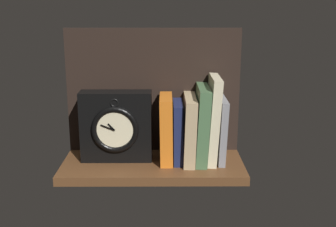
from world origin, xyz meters
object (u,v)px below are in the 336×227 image
book_cream_twain (213,119)px  framed_clock (116,127)px  book_tan_shortstories (189,129)px  book_gray_chess (221,130)px  book_green_romantic (201,124)px  book_navy_bierce (178,132)px  book_orange_pandolfini (166,129)px

book_cream_twain → framed_clock: 28.05cm
book_tan_shortstories → book_cream_twain: size_ratio=0.77×
book_gray_chess → book_green_romantic: bearing=180.0°
book_green_romantic → book_cream_twain: book_cream_twain is taller
book_gray_chess → book_navy_bierce: bearing=180.0°
book_tan_shortstories → book_green_romantic: size_ratio=0.87×
book_tan_shortstories → book_green_romantic: 3.83cm
book_green_romantic → book_cream_twain: (3.21, 0.00, 1.47)cm
book_tan_shortstories → framed_clock: bearing=-179.7°
book_navy_bierce → book_green_romantic: book_green_romantic is taller
book_navy_bierce → book_tan_shortstories: bearing=0.0°
book_orange_pandolfini → book_green_romantic: bearing=0.0°
book_navy_bierce → book_cream_twain: bearing=0.0°
book_tan_shortstories → book_cream_twain: bearing=0.0°
book_cream_twain → book_green_romantic: bearing=180.0°
book_tan_shortstories → book_navy_bierce: bearing=180.0°
book_tan_shortstories → book_green_romantic: (3.55, 0.00, 1.43)cm
book_tan_shortstories → book_gray_chess: 9.30cm
book_orange_pandolfini → book_navy_bierce: size_ratio=1.10×
book_tan_shortstories → book_gray_chess: (9.30, 0.00, -0.25)cm
book_orange_pandolfini → book_cream_twain: 13.72cm
book_navy_bierce → book_green_romantic: 7.17cm
book_cream_twain → book_gray_chess: size_ratio=1.34×
book_navy_bierce → framed_clock: size_ratio=0.85×
book_navy_bierce → book_cream_twain: size_ratio=0.70×
book_green_romantic → framed_clock: bearing=-179.7°
book_tan_shortstories → framed_clock: (-21.22, -0.12, 0.76)cm
book_orange_pandolfini → book_tan_shortstories: bearing=0.0°
book_tan_shortstories → book_cream_twain: (6.76, 0.00, 2.90)cm
book_navy_bierce → book_cream_twain: 10.68cm
book_orange_pandolfini → framed_clock: (-14.55, -0.12, 0.68)cm
book_gray_chess → framed_clock: size_ratio=0.90×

